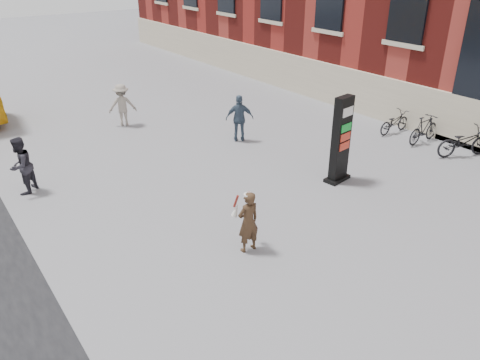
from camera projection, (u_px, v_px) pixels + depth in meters
ground at (277, 242)px, 11.40m from camera, size 100.00×100.00×0.00m
info_pylon at (341, 140)px, 13.89m from camera, size 0.90×0.54×2.66m
woman at (248, 221)px, 10.75m from camera, size 0.58×0.52×1.54m
pedestrian_a at (21, 166)px, 13.37m from camera, size 1.04×1.04×1.70m
pedestrian_b at (122, 105)px, 18.71m from camera, size 1.23×0.96×1.68m
pedestrian_c at (240, 118)px, 17.13m from camera, size 1.08×0.90×1.73m
bike_4 at (464, 142)px, 15.96m from camera, size 2.09×1.42×1.04m
bike_5 at (424, 129)px, 17.11m from camera, size 1.72×0.54×1.02m
bike_6 at (394, 122)px, 18.10m from camera, size 1.63×0.59×0.85m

